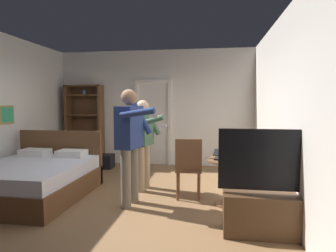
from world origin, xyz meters
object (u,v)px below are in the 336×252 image
laptop (225,157)px  suitcase_dark (101,161)px  side_table (227,174)px  bottle_on_table (238,154)px  person_blue_shirt (130,138)px  tv_flatscreen (271,204)px  wooden_chair (188,166)px  bookshelf (85,122)px  bed (34,179)px  person_striped_shirt (143,139)px

laptop → suitcase_dark: (-2.81, 2.11, -0.59)m
side_table → laptop: 0.29m
bottle_on_table → person_blue_shirt: bearing=-174.5°
person_blue_shirt → suitcase_dark: (-1.39, 2.30, -0.87)m
side_table → bottle_on_table: bottle_on_table is taller
tv_flatscreen → suitcase_dark: 4.47m
wooden_chair → person_blue_shirt: 1.07m
bookshelf → person_blue_shirt: size_ratio=1.14×
tv_flatscreen → bottle_on_table: (-0.31, 0.87, 0.44)m
bookshelf → tv_flatscreen: bookshelf is taller
bed → laptop: bed is taller
bottle_on_table → person_striped_shirt: bearing=157.8°
person_blue_shirt → wooden_chair: bearing=26.6°
wooden_chair → person_blue_shirt: size_ratio=0.56×
tv_flatscreen → laptop: tv_flatscreen is taller
bookshelf → suitcase_dark: bearing=-36.6°
tv_flatscreen → person_striped_shirt: person_striped_shirt is taller
wooden_chair → bed: bearing=-173.6°
bookshelf → laptop: (3.41, -2.55, -0.32)m
bed → bottle_on_table: 3.32m
side_table → bookshelf: bearing=143.9°
laptop → person_blue_shirt: size_ratio=0.21×
bed → side_table: bearing=1.7°
bookshelf → wooden_chair: bearing=-39.3°
bottle_on_table → person_striped_shirt: 1.71m
suitcase_dark → person_blue_shirt: bearing=-58.6°
bed → suitcase_dark: bearing=82.0°
bed → tv_flatscreen: size_ratio=1.55×
person_blue_shirt → tv_flatscreen: bearing=-20.5°
bottle_on_table → tv_flatscreen: bearing=-70.1°
laptop → tv_flatscreen: bearing=-61.5°
bookshelf → wooden_chair: bookshelf is taller
wooden_chair → suitcase_dark: wooden_chair is taller
bookshelf → person_blue_shirt: bookshelf is taller
wooden_chair → laptop: bearing=-22.2°
bed → laptop: bearing=1.0°
person_striped_shirt → suitcase_dark: (-1.40, 1.50, -0.76)m
bottle_on_table → person_blue_shirt: (-1.59, -0.15, 0.22)m
bookshelf → laptop: size_ratio=5.37×
side_table → person_blue_shirt: (-1.45, -0.23, 0.56)m
side_table → wooden_chair: size_ratio=0.71×
bed → suitcase_dark: 2.18m
suitcase_dark → side_table: bearing=-35.8°
bottle_on_table → suitcase_dark: bottle_on_table is taller
tv_flatscreen → side_table: (-0.45, 0.95, 0.10)m
laptop → suitcase_dark: laptop is taller
bottle_on_table → wooden_chair: bearing=160.2°
bed → person_blue_shirt: person_blue_shirt is taller
bed → bottle_on_table: bed is taller
laptop → bottle_on_table: bottle_on_table is taller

